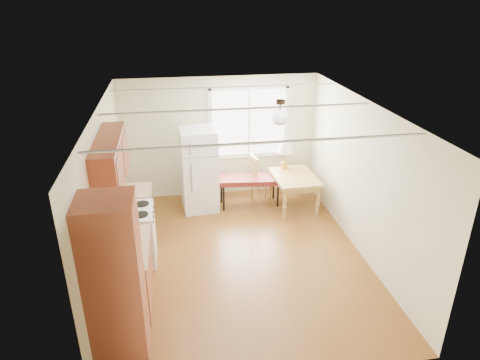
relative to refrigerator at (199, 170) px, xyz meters
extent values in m
cube|color=#542F11|center=(0.50, -1.85, -0.82)|extent=(4.60, 5.60, 0.12)
cube|color=white|center=(0.50, -1.85, 1.68)|extent=(4.60, 5.60, 0.12)
cube|color=beige|center=(0.50, 0.65, 0.43)|extent=(4.60, 0.10, 2.50)
cube|color=beige|center=(0.50, -4.35, 0.43)|extent=(4.60, 0.10, 2.50)
cube|color=beige|center=(-1.50, -1.85, 0.43)|extent=(0.10, 5.60, 2.50)
cube|color=beige|center=(2.50, -1.85, 0.43)|extent=(0.10, 5.60, 2.50)
cube|color=brown|center=(-1.20, -3.70, 0.23)|extent=(0.60, 0.60, 2.10)
cube|color=brown|center=(-1.20, -2.70, -0.39)|extent=(0.60, 1.10, 0.86)
cube|color=tan|center=(-1.19, -2.70, 0.06)|extent=(0.62, 1.14, 0.04)
cube|color=white|center=(-1.18, -1.65, -0.37)|extent=(0.65, 0.76, 0.90)
cube|color=brown|center=(-1.20, -0.90, -0.39)|extent=(0.60, 0.60, 0.86)
cube|color=brown|center=(-1.34, -2.00, 1.03)|extent=(0.33, 1.60, 0.70)
cube|color=white|center=(1.10, 0.63, 0.73)|extent=(1.50, 0.02, 1.35)
cylinder|color=black|center=(1.20, -1.45, 1.64)|extent=(0.14, 0.14, 0.06)
cylinder|color=black|center=(1.20, -1.45, 1.54)|extent=(0.03, 0.03, 0.16)
sphere|color=white|center=(1.20, -1.45, 1.40)|extent=(0.26, 0.26, 0.26)
cube|color=white|center=(0.00, 0.00, 0.00)|extent=(0.72, 0.72, 1.64)
cube|color=gray|center=(0.00, -0.34, 0.39)|extent=(0.68, 0.02, 0.02)
cube|color=gray|center=(-0.17, -0.35, 0.16)|extent=(0.03, 0.03, 0.99)
cube|color=#571714|center=(1.00, -0.03, -0.27)|extent=(1.35, 0.62, 0.10)
cylinder|color=black|center=(0.45, -0.21, -0.57)|extent=(0.04, 0.04, 0.50)
cylinder|color=black|center=(1.55, -0.21, -0.57)|extent=(0.04, 0.04, 0.50)
cylinder|color=black|center=(0.45, 0.16, -0.57)|extent=(0.04, 0.04, 0.50)
cylinder|color=black|center=(1.55, 0.16, -0.57)|extent=(0.04, 0.04, 0.50)
cube|color=olive|center=(1.86, -0.25, -0.18)|extent=(0.85, 1.11, 0.06)
cube|color=olive|center=(1.86, -0.25, -0.26)|extent=(0.74, 1.00, 0.10)
cylinder|color=olive|center=(1.55, -0.73, -0.52)|extent=(0.07, 0.07, 0.61)
cylinder|color=olive|center=(2.22, -0.71, -0.52)|extent=(0.07, 0.07, 0.61)
cylinder|color=olive|center=(1.51, 0.20, -0.52)|extent=(0.07, 0.07, 0.61)
cylinder|color=olive|center=(2.18, 0.23, -0.52)|extent=(0.07, 0.07, 0.61)
cylinder|color=olive|center=(1.28, 0.05, -0.36)|extent=(0.45, 0.45, 0.05)
cylinder|color=olive|center=(1.15, -0.13, -0.59)|extent=(0.04, 0.04, 0.46)
cylinder|color=olive|center=(1.46, -0.07, -0.59)|extent=(0.04, 0.04, 0.46)
cylinder|color=olive|center=(1.10, 0.17, -0.59)|extent=(0.04, 0.04, 0.46)
cylinder|color=olive|center=(1.40, 0.23, -0.59)|extent=(0.04, 0.04, 0.46)
cylinder|color=#BE913D|center=(1.76, 0.18, -0.08)|extent=(0.15, 0.15, 0.13)
cylinder|color=#BE913D|center=(1.76, 0.18, 0.09)|extent=(0.03, 0.03, 0.22)
cone|color=white|center=(1.76, 0.18, 0.31)|extent=(0.33, 0.33, 0.22)
cube|color=black|center=(-1.22, -2.81, 0.12)|extent=(0.22, 0.26, 0.09)
cube|color=black|center=(-1.22, -2.90, 0.31)|extent=(0.20, 0.09, 0.30)
cylinder|color=black|center=(-1.22, -2.75, 0.23)|extent=(0.15, 0.15, 0.13)
cylinder|color=red|center=(-1.30, -2.30, 0.15)|extent=(0.11, 0.11, 0.15)
sphere|color=red|center=(-1.30, -2.30, 0.26)|extent=(0.05, 0.05, 0.05)
camera|label=1|loc=(-0.48, -7.71, 3.19)|focal=32.00mm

